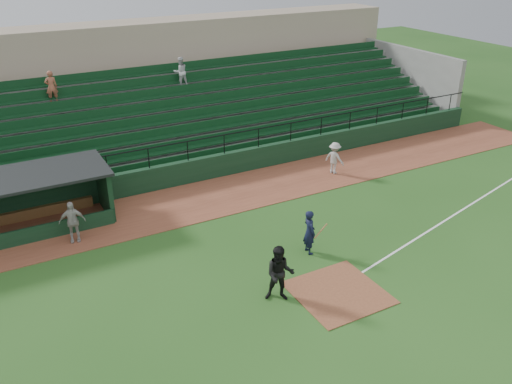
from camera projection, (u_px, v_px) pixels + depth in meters
ground at (322, 278)px, 19.57m from camera, size 90.00×90.00×0.00m
warning_track at (226, 194)px, 25.90m from camera, size 40.00×4.00×0.03m
home_plate_dirt at (338, 292)px, 18.77m from camera, size 3.00×3.00×0.03m
foul_line at (454, 215)px, 23.99m from camera, size 17.49×4.44×0.01m
stadium_structure at (163, 105)px, 31.61m from camera, size 38.00×13.08×6.40m
batter_at_plate at (309, 232)px, 20.80m from camera, size 1.04×0.72×1.83m
umpire at (280, 274)px, 18.03m from camera, size 1.25×1.17×2.04m
runner at (335, 158)px, 27.86m from camera, size 0.97×1.24×1.69m
dugout_player_a at (72, 222)px, 21.55m from camera, size 1.10×0.64×1.77m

